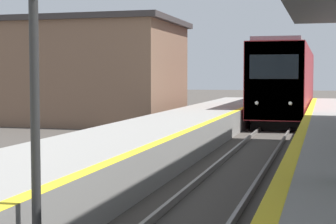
{
  "coord_description": "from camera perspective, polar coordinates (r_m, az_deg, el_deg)",
  "views": [
    {
      "loc": [
        2.27,
        -1.37,
        2.7
      ],
      "look_at": [
        -3.83,
        20.54,
        1.2
      ],
      "focal_mm": 60.0,
      "sensor_mm": 36.0,
      "label": 1
    }
  ],
  "objects": [
    {
      "name": "station_building",
      "position": [
        32.49,
        -9.48,
        4.08
      ],
      "size": [
        12.03,
        7.82,
        5.79
      ],
      "color": "brown",
      "rests_on": "ground"
    },
    {
      "name": "signal_near",
      "position": [
        7.28,
        -13.54,
        8.53
      ],
      "size": [
        0.36,
        0.31,
        4.77
      ],
      "color": "#2D2D2D",
      "rests_on": "ground"
    },
    {
      "name": "train",
      "position": [
        37.14,
        12.08,
        3.09
      ],
      "size": [
        2.81,
        21.47,
        4.55
      ],
      "color": "black",
      "rests_on": "ground"
    }
  ]
}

